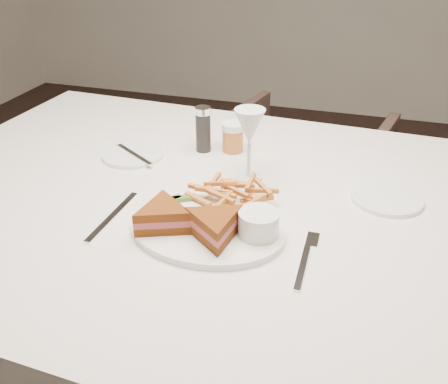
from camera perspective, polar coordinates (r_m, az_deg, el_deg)
ground at (r=1.75m, az=3.43°, el=-19.52°), size 5.00×5.00×0.00m
table at (r=1.35m, az=0.64°, el=-14.87°), size 1.67×1.16×0.75m
chair_far at (r=2.12m, az=8.37°, el=1.50°), size 0.75×0.72×0.66m
table_setting at (r=1.07m, az=-0.40°, el=-0.12°), size 0.81×0.64×0.18m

